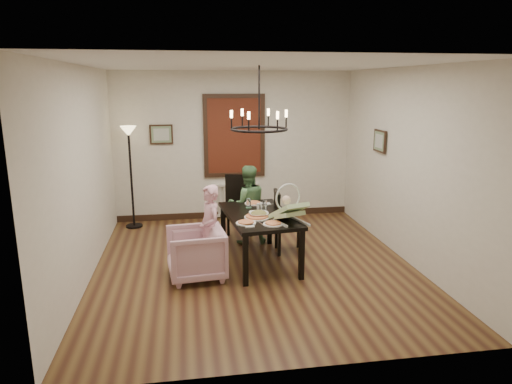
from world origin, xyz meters
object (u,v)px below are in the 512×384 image
object	(u,v)px
elderly_woman	(210,237)
seated_man	(247,211)
armchair	(196,253)
floor_lamp	(131,179)
baby_bouncer	(289,209)
chair_far	(237,208)
chair_right	(289,221)
dining_table	(259,219)
drinking_glass	(265,209)

from	to	relation	value
elderly_woman	seated_man	size ratio (longest dim) A/B	0.96
armchair	floor_lamp	world-z (taller)	floor_lamp
elderly_woman	baby_bouncer	size ratio (longest dim) A/B	1.85
chair_far	armchair	size ratio (longest dim) A/B	1.45
elderly_woman	chair_far	bearing A→B (deg)	140.75
seated_man	armchair	bearing A→B (deg)	52.52
elderly_woman	floor_lamp	xyz separation A→B (m)	(-1.27, 2.29, 0.39)
elderly_woman	baby_bouncer	bearing A→B (deg)	61.41
chair_far	baby_bouncer	distance (m)	1.64
chair_right	seated_man	size ratio (longest dim) A/B	0.92
chair_right	elderly_woman	xyz separation A→B (m)	(-1.25, -0.61, 0.02)
armchair	elderly_woman	world-z (taller)	elderly_woman
armchair	seated_man	world-z (taller)	seated_man
chair_right	elderly_woman	bearing A→B (deg)	119.45
dining_table	chair_right	xyz separation A→B (m)	(0.53, 0.35, -0.16)
dining_table	chair_far	distance (m)	1.06
armchair	floor_lamp	size ratio (longest dim) A/B	0.42
drinking_glass	floor_lamp	xyz separation A→B (m)	(-2.06, 2.06, 0.09)
chair_far	drinking_glass	distance (m)	1.13
armchair	drinking_glass	xyz separation A→B (m)	(1.00, 0.38, 0.47)
chair_far	elderly_woman	distance (m)	1.40
chair_right	seated_man	world-z (taller)	seated_man
armchair	elderly_woman	xyz separation A→B (m)	(0.20, 0.15, 0.17)
baby_bouncer	drinking_glass	world-z (taller)	baby_bouncer
drinking_glass	armchair	bearing A→B (deg)	-159.31
armchair	chair_right	bearing A→B (deg)	111.53
dining_table	armchair	bearing A→B (deg)	-162.77
drinking_glass	floor_lamp	world-z (taller)	floor_lamp
baby_bouncer	floor_lamp	size ratio (longest dim) A/B	0.31
chair_far	elderly_woman	bearing A→B (deg)	-95.40
armchair	baby_bouncer	xyz separation A→B (m)	(1.25, -0.06, 0.58)
chair_right	seated_man	xyz separation A→B (m)	(-0.58, 0.51, 0.05)
chair_far	chair_right	bearing A→B (deg)	-26.61
chair_right	drinking_glass	size ratio (longest dim) A/B	6.66
dining_table	floor_lamp	bearing A→B (deg)	127.87
chair_far	chair_right	distance (m)	1.00
drinking_glass	seated_man	bearing A→B (deg)	98.10
baby_bouncer	chair_far	bearing A→B (deg)	90.37
seated_man	baby_bouncer	size ratio (longest dim) A/B	1.94
chair_right	seated_man	distance (m)	0.77
dining_table	drinking_glass	world-z (taller)	drinking_glass
armchair	dining_table	bearing A→B (deg)	107.75
baby_bouncer	floor_lamp	world-z (taller)	floor_lamp
dining_table	chair_far	world-z (taller)	chair_far
chair_far	seated_man	world-z (taller)	chair_far
dining_table	floor_lamp	size ratio (longest dim) A/B	0.93
armchair	seated_man	bearing A→B (deg)	139.45
baby_bouncer	seated_man	bearing A→B (deg)	87.10
chair_far	floor_lamp	bearing A→B (deg)	167.60
baby_bouncer	drinking_glass	size ratio (longest dim) A/B	3.75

